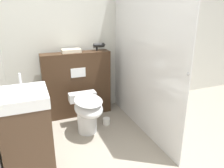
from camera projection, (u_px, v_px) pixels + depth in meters
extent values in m
cube|color=silver|center=(91.00, 34.00, 3.45)|extent=(8.00, 0.06, 2.50)
cube|color=#3D2819|center=(77.00, 84.00, 3.41)|extent=(1.03, 0.23, 1.01)
cube|color=white|center=(78.00, 73.00, 3.23)|extent=(0.22, 0.01, 0.14)
cube|color=silver|center=(143.00, 52.00, 2.82)|extent=(0.01, 1.83, 2.18)
sphere|color=#B2B2B7|center=(189.00, 74.00, 2.05)|extent=(0.04, 0.04, 0.04)
cylinder|color=white|center=(87.00, 119.00, 3.00)|extent=(0.26, 0.26, 0.38)
ellipsoid|color=white|center=(88.00, 108.00, 2.85)|extent=(0.36, 0.53, 0.20)
ellipsoid|color=white|center=(88.00, 100.00, 2.81)|extent=(0.35, 0.52, 0.02)
cube|color=white|center=(82.00, 97.00, 3.10)|extent=(0.38, 0.14, 0.12)
cube|color=#473323|center=(29.00, 140.00, 2.15)|extent=(0.44, 0.48, 0.81)
cube|color=white|center=(22.00, 97.00, 2.00)|extent=(0.45, 0.49, 0.10)
cylinder|color=silver|center=(20.00, 80.00, 2.08)|extent=(0.02, 0.02, 0.14)
cylinder|color=black|center=(99.00, 45.00, 3.36)|extent=(0.17, 0.07, 0.07)
cone|color=black|center=(105.00, 45.00, 3.40)|extent=(0.03, 0.06, 0.06)
cylinder|color=black|center=(97.00, 48.00, 3.36)|extent=(0.03, 0.03, 0.07)
cube|color=beige|center=(71.00, 51.00, 3.23)|extent=(0.28, 0.16, 0.05)
cylinder|color=white|center=(106.00, 121.00, 3.24)|extent=(0.11, 0.11, 0.09)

